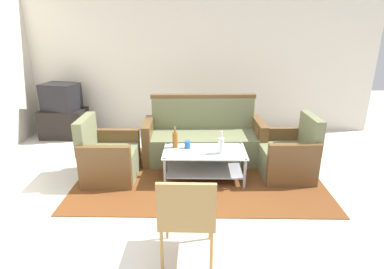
{
  "coord_description": "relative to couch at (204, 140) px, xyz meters",
  "views": [
    {
      "loc": [
        -0.06,
        -3.0,
        2.01
      ],
      "look_at": [
        -0.12,
        0.86,
        0.65
      ],
      "focal_mm": 29.55,
      "sensor_mm": 36.0,
      "label": 1
    }
  ],
  "objects": [
    {
      "name": "ground_plane",
      "position": [
        -0.04,
        -1.57,
        -0.32
      ],
      "size": [
        14.0,
        14.0,
        0.0
      ],
      "primitive_type": "plane",
      "color": "beige"
    },
    {
      "name": "wall_back",
      "position": [
        -0.04,
        1.49,
        1.08
      ],
      "size": [
        6.52,
        0.12,
        2.8
      ],
      "color": "silver",
      "rests_on": "ground"
    },
    {
      "name": "rug",
      "position": [
        -0.07,
        -0.62,
        -0.31
      ],
      "size": [
        3.27,
        2.02,
        0.01
      ],
      "primitive_type": "cube",
      "color": "brown",
      "rests_on": "ground"
    },
    {
      "name": "couch",
      "position": [
        0.0,
        0.0,
        0.0
      ],
      "size": [
        1.82,
        0.8,
        0.96
      ],
      "rotation": [
        0.0,
        0.0,
        3.18
      ],
      "color": "#6B704C",
      "rests_on": "rug"
    },
    {
      "name": "armchair_left",
      "position": [
        -1.29,
        -0.67,
        -0.03
      ],
      "size": [
        0.71,
        0.77,
        0.85
      ],
      "rotation": [
        0.0,
        0.0,
        -1.56
      ],
      "color": "#6B704C",
      "rests_on": "rug"
    },
    {
      "name": "armchair_right",
      "position": [
        1.15,
        -0.56,
        -0.03
      ],
      "size": [
        0.72,
        0.78,
        0.85
      ],
      "rotation": [
        0.0,
        0.0,
        1.61
      ],
      "color": "#6B704C",
      "rests_on": "rug"
    },
    {
      "name": "coffee_table",
      "position": [
        0.0,
        -0.69,
        -0.04
      ],
      "size": [
        1.1,
        0.6,
        0.4
      ],
      "color": "silver",
      "rests_on": "rug"
    },
    {
      "name": "bottle_clear",
      "position": [
        0.21,
        -0.76,
        0.21
      ],
      "size": [
        0.08,
        0.08,
        0.3
      ],
      "color": "silver",
      "rests_on": "coffee_table"
    },
    {
      "name": "bottle_brown",
      "position": [
        -0.4,
        -0.57,
        0.21
      ],
      "size": [
        0.07,
        0.07,
        0.3
      ],
      "color": "brown",
      "rests_on": "coffee_table"
    },
    {
      "name": "cup",
      "position": [
        -0.23,
        -0.59,
        0.14
      ],
      "size": [
        0.08,
        0.08,
        0.1
      ],
      "primitive_type": "cylinder",
      "color": "#2659A5",
      "rests_on": "coffee_table"
    },
    {
      "name": "tv_stand",
      "position": [
        -2.57,
        0.98,
        -0.06
      ],
      "size": [
        0.8,
        0.5,
        0.52
      ],
      "primitive_type": "cube",
      "color": "black",
      "rests_on": "ground"
    },
    {
      "name": "television",
      "position": [
        -2.57,
        0.98,
        0.44
      ],
      "size": [
        0.69,
        0.57,
        0.48
      ],
      "rotation": [
        0.0,
        0.0,
        2.9
      ],
      "color": "black",
      "rests_on": "tv_stand"
    },
    {
      "name": "wicker_chair",
      "position": [
        -0.18,
        -2.27,
        0.18
      ],
      "size": [
        0.49,
        0.49,
        0.84
      ],
      "rotation": [
        0.0,
        0.0,
        -0.01
      ],
      "color": "#AD844C",
      "rests_on": "ground"
    }
  ]
}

